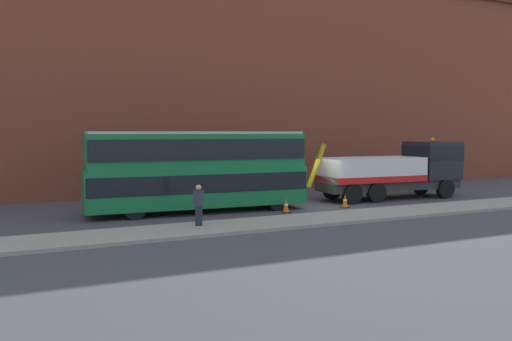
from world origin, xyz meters
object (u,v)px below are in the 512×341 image
at_px(traffic_cone_near_bus, 286,206).
at_px(traffic_cone_midway, 345,201).
at_px(double_decker_bus, 198,168).
at_px(pedestrian_onlooker, 199,206).
at_px(recovery_tow_truck, 396,170).

xyz_separation_m(traffic_cone_near_bus, traffic_cone_midway, (3.65, 0.13, 0.00)).
relative_size(double_decker_bus, traffic_cone_near_bus, 15.48).
distance_m(pedestrian_onlooker, traffic_cone_near_bus, 5.88).
bearing_deg(pedestrian_onlooker, recovery_tow_truck, -11.38).
bearing_deg(double_decker_bus, traffic_cone_midway, -10.99).
relative_size(pedestrian_onlooker, traffic_cone_near_bus, 2.38).
distance_m(recovery_tow_truck, pedestrian_onlooker, 14.72).
distance_m(double_decker_bus, traffic_cone_midway, 8.03).
xyz_separation_m(double_decker_bus, pedestrian_onlooker, (-1.45, -4.34, -1.25)).
distance_m(recovery_tow_truck, traffic_cone_near_bus, 9.02).
distance_m(pedestrian_onlooker, traffic_cone_midway, 9.36).
height_order(recovery_tow_truck, double_decker_bus, double_decker_bus).
bearing_deg(traffic_cone_midway, pedestrian_onlooker, -164.94).
relative_size(recovery_tow_truck, traffic_cone_midway, 14.17).
distance_m(double_decker_bus, traffic_cone_near_bus, 4.81).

